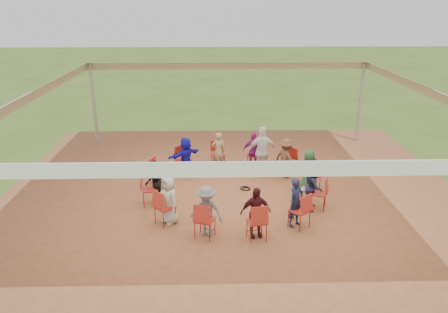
{
  "coord_description": "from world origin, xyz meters",
  "views": [
    {
      "loc": [
        -0.55,
        -11.04,
        5.22
      ],
      "look_at": [
        -0.26,
        0.3,
        1.1
      ],
      "focal_mm": 35.0,
      "sensor_mm": 36.0,
      "label": 1
    }
  ],
  "objects_px": {
    "person_seated_5": "(186,156)",
    "person_seated_7": "(169,199)",
    "chair_11": "(299,211)",
    "person_seated_0": "(314,187)",
    "chair_1": "(312,176)",
    "chair_10": "(257,221)",
    "person_seated_4": "(218,151)",
    "chair_3": "(254,155)",
    "chair_6": "(158,173)",
    "person_seated_10": "(296,202)",
    "chair_0": "(318,193)",
    "person_seated_1": "(308,170)",
    "person_seated_9": "(256,212)",
    "chair_8": "(165,207)",
    "laptop": "(307,187)",
    "person_seated_6": "(154,183)",
    "standing_person": "(262,152)",
    "chair_9": "(205,220)",
    "person_seated_2": "(286,158)",
    "person_seated_8": "(207,211)",
    "chair_7": "(150,189)",
    "chair_5": "(184,161)",
    "chair_2": "(288,163)",
    "cable_coil": "(245,189)",
    "person_seated_3": "(254,152)",
    "chair_4": "(218,155)"
  },
  "relations": [
    {
      "from": "person_seated_5",
      "to": "person_seated_7",
      "type": "distance_m",
      "value": 3.07
    },
    {
      "from": "chair_11",
      "to": "person_seated_0",
      "type": "height_order",
      "value": "person_seated_0"
    },
    {
      "from": "chair_1",
      "to": "chair_10",
      "type": "xyz_separation_m",
      "value": [
        -1.84,
        -2.67,
        0.0
      ]
    },
    {
      "from": "person_seated_4",
      "to": "chair_3",
      "type": "bearing_deg",
      "value": 170.73
    },
    {
      "from": "chair_6",
      "to": "person_seated_5",
      "type": "bearing_deg",
      "value": 159.27
    },
    {
      "from": "person_seated_10",
      "to": "chair_0",
      "type": "bearing_deg",
      "value": 9.27
    },
    {
      "from": "chair_0",
      "to": "chair_3",
      "type": "height_order",
      "value": "same"
    },
    {
      "from": "chair_1",
      "to": "person_seated_1",
      "type": "relative_size",
      "value": 0.73
    },
    {
      "from": "person_seated_1",
      "to": "person_seated_7",
      "type": "bearing_deg",
      "value": 105.0
    },
    {
      "from": "person_seated_4",
      "to": "person_seated_9",
      "type": "distance_m",
      "value": 4.35
    },
    {
      "from": "chair_8",
      "to": "laptop",
      "type": "bearing_deg",
      "value": 62.21
    },
    {
      "from": "person_seated_6",
      "to": "standing_person",
      "type": "xyz_separation_m",
      "value": [
        3.08,
        1.92,
        0.18
      ]
    },
    {
      "from": "chair_9",
      "to": "person_seated_2",
      "type": "distance_m",
      "value": 4.32
    },
    {
      "from": "person_seated_8",
      "to": "person_seated_10",
      "type": "bearing_deg",
      "value": 30.0
    },
    {
      "from": "chair_7",
      "to": "chair_3",
      "type": "bearing_deg",
      "value": 120.0
    },
    {
      "from": "chair_5",
      "to": "person_seated_6",
      "type": "relative_size",
      "value": 0.73
    },
    {
      "from": "chair_5",
      "to": "chair_8",
      "type": "distance_m",
      "value": 3.24
    },
    {
      "from": "chair_0",
      "to": "chair_6",
      "type": "bearing_deg",
      "value": 90.0
    },
    {
      "from": "chair_1",
      "to": "chair_2",
      "type": "xyz_separation_m",
      "value": [
        -0.51,
        1.07,
        0.0
      ]
    },
    {
      "from": "person_seated_1",
      "to": "chair_3",
      "type": "bearing_deg",
      "value": 27.34
    },
    {
      "from": "person_seated_8",
      "to": "cable_coil",
      "type": "distance_m",
      "value": 2.86
    },
    {
      "from": "person_seated_0",
      "to": "person_seated_6",
      "type": "distance_m",
      "value": 4.2
    },
    {
      "from": "chair_10",
      "to": "person_seated_1",
      "type": "relative_size",
      "value": 0.73
    },
    {
      "from": "person_seated_3",
      "to": "person_seated_4",
      "type": "relative_size",
      "value": 1.0
    },
    {
      "from": "person_seated_10",
      "to": "standing_person",
      "type": "relative_size",
      "value": 0.77
    },
    {
      "from": "chair_4",
      "to": "standing_person",
      "type": "bearing_deg",
      "value": 141.3
    },
    {
      "from": "standing_person",
      "to": "chair_6",
      "type": "bearing_deg",
      "value": 11.27
    },
    {
      "from": "chair_0",
      "to": "chair_5",
      "type": "distance_m",
      "value": 4.43
    },
    {
      "from": "chair_6",
      "to": "person_seated_10",
      "type": "distance_m",
      "value": 4.32
    },
    {
      "from": "person_seated_6",
      "to": "person_seated_9",
      "type": "bearing_deg",
      "value": 45.0
    },
    {
      "from": "person_seated_4",
      "to": "standing_person",
      "type": "distance_m",
      "value": 1.48
    },
    {
      "from": "chair_6",
      "to": "chair_11",
      "type": "xyz_separation_m",
      "value": [
        3.65,
        -2.51,
        0.0
      ]
    },
    {
      "from": "chair_8",
      "to": "chair_11",
      "type": "distance_m",
      "value": 3.24
    },
    {
      "from": "cable_coil",
      "to": "chair_9",
      "type": "bearing_deg",
      "value": -112.85
    },
    {
      "from": "chair_3",
      "to": "standing_person",
      "type": "distance_m",
      "value": 0.75
    },
    {
      "from": "person_seated_1",
      "to": "person_seated_9",
      "type": "distance_m",
      "value": 3.07
    },
    {
      "from": "person_seated_1",
      "to": "standing_person",
      "type": "bearing_deg",
      "value": 36.09
    },
    {
      "from": "chair_3",
      "to": "chair_6",
      "type": "distance_m",
      "value": 3.24
    },
    {
      "from": "chair_3",
      "to": "chair_5",
      "type": "xyz_separation_m",
      "value": [
        -2.25,
        -0.42,
        0.0
      ]
    },
    {
      "from": "chair_2",
      "to": "person_seated_10",
      "type": "height_order",
      "value": "person_seated_10"
    },
    {
      "from": "person_seated_9",
      "to": "chair_4",
      "type": "bearing_deg",
      "value": 90.0
    },
    {
      "from": "chair_7",
      "to": "person_seated_2",
      "type": "height_order",
      "value": "person_seated_2"
    },
    {
      "from": "chair_6",
      "to": "chair_8",
      "type": "distance_m",
      "value": 2.29
    },
    {
      "from": "person_seated_1",
      "to": "person_seated_8",
      "type": "distance_m",
      "value": 3.76
    },
    {
      "from": "chair_5",
      "to": "chair_7",
      "type": "height_order",
      "value": "same"
    },
    {
      "from": "chair_4",
      "to": "chair_5",
      "type": "height_order",
      "value": "same"
    },
    {
      "from": "person_seated_8",
      "to": "person_seated_4",
      "type": "bearing_deg",
      "value": 105.0
    },
    {
      "from": "chair_3",
      "to": "chair_7",
      "type": "height_order",
      "value": "same"
    },
    {
      "from": "chair_6",
      "to": "laptop",
      "type": "relative_size",
      "value": 2.58
    },
    {
      "from": "chair_7",
      "to": "laptop",
      "type": "distance_m",
      "value": 4.15
    }
  ]
}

